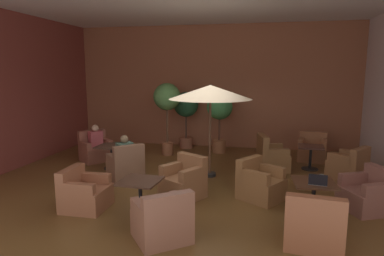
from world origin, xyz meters
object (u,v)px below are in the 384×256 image
object	(u,v)px
armchair_mid_center_east	(84,194)
cafe_table_rear_right	(311,153)
armchair_mid_center_north	(184,182)
patio_umbrella_tall_red	(210,93)
armchair_rear_right_south	(271,157)
armchair_front_right_north	(96,150)
cafe_table_front_right	(112,151)
potted_tree_mid_right	(167,101)
patron_blue_shirt	(125,150)
armchair_front_right_east	(126,166)
iced_drink_cup	(322,178)
armchair_front_left_east	(314,226)
armchair_rear_right_north	(348,166)
cafe_table_mid_center	(140,187)
armchair_front_left_south	(369,195)
potted_tree_left_corner	(186,109)
open_laptop	(318,182)
patron_by_window	(96,137)
armchair_rear_right_east	(312,150)
potted_tree_mid_left	(220,112)
armchair_front_left_north	(260,184)
armchair_mid_center_south	(162,222)
cafe_table_front_left	(314,190)

from	to	relation	value
armchair_mid_center_east	cafe_table_rear_right	distance (m)	5.83
armchair_mid_center_north	patio_umbrella_tall_red	distance (m)	2.36
armchair_rear_right_south	armchair_front_right_north	bearing A→B (deg)	-178.62
cafe_table_front_right	potted_tree_mid_right	distance (m)	2.40
potted_tree_mid_right	patron_blue_shirt	xyz separation A→B (m)	(-0.34, -2.53, -0.99)
armchair_front_right_east	cafe_table_front_right	bearing A→B (deg)	133.23
iced_drink_cup	potted_tree_mid_right	bearing A→B (deg)	136.69
armchair_front_left_east	armchair_front_right_north	xyz separation A→B (m)	(-5.56, 3.88, 0.00)
armchair_rear_right_north	potted_tree_mid_right	size ratio (longest dim) A/B	0.47
potted_tree_mid_right	iced_drink_cup	bearing A→B (deg)	-43.31
armchair_front_right_north	cafe_table_mid_center	world-z (taller)	armchair_front_right_north
armchair_front_left_south	potted_tree_left_corner	world-z (taller)	potted_tree_left_corner
potted_tree_mid_right	open_laptop	bearing A→B (deg)	-45.95
armchair_front_left_south	patron_by_window	distance (m)	7.10
cafe_table_front_right	armchair_mid_center_north	distance (m)	2.91
patio_umbrella_tall_red	patron_blue_shirt	bearing A→B (deg)	-162.18
armchair_rear_right_east	armchair_rear_right_north	bearing A→B (deg)	-69.47
armchair_front_right_east	potted_tree_mid_left	world-z (taller)	potted_tree_mid_left
armchair_front_left_south	armchair_rear_right_east	distance (m)	3.67
potted_tree_mid_left	armchair_front_left_north	bearing A→B (deg)	-70.99
armchair_front_left_east	armchair_mid_center_south	size ratio (longest dim) A/B	0.83
armchair_front_right_north	potted_tree_left_corner	size ratio (longest dim) A/B	0.56
cafe_table_rear_right	armchair_front_left_south	bearing A→B (deg)	-74.63
armchair_mid_center_east	potted_tree_left_corner	distance (m)	5.65
armchair_front_left_north	armchair_rear_right_south	distance (m)	2.24
cafe_table_front_left	potted_tree_mid_right	distance (m)	5.56
cafe_table_rear_right	armchair_rear_right_north	size ratio (longest dim) A/B	0.66
armchair_mid_center_north	potted_tree_mid_left	world-z (taller)	potted_tree_mid_left
armchair_front_right_east	patron_by_window	distance (m)	2.12
cafe_table_rear_right	armchair_rear_right_east	distance (m)	1.04
potted_tree_mid_left	patron_blue_shirt	size ratio (longest dim) A/B	2.90
armchair_front_left_north	armchair_front_right_east	world-z (taller)	armchair_front_right_east
cafe_table_mid_center	armchair_front_right_north	bearing A→B (deg)	128.52
armchair_mid_center_north	armchair_rear_right_east	distance (m)	4.77
armchair_mid_center_east	patron_blue_shirt	size ratio (longest dim) A/B	1.20
patron_blue_shirt	open_laptop	size ratio (longest dim) A/B	1.94
armchair_mid_center_north	open_laptop	world-z (taller)	armchair_mid_center_north
armchair_front_left_east	armchair_mid_center_north	xyz separation A→B (m)	(-2.35, 1.55, 0.02)
cafe_table_front_right	armchair_front_right_north	distance (m)	1.08
armchair_mid_center_north	potted_tree_left_corner	distance (m)	4.76
armchair_front_right_north	armchair_mid_center_south	world-z (taller)	armchair_front_right_north
armchair_rear_right_east	iced_drink_cup	bearing A→B (deg)	-95.36
armchair_front_left_south	open_laptop	xyz separation A→B (m)	(-1.02, -0.63, 0.39)
cafe_table_front_left	armchair_rear_right_north	bearing A→B (deg)	64.96
patron_by_window	open_laptop	distance (m)	6.38
cafe_table_rear_right	armchair_rear_right_north	bearing A→B (deg)	-39.03
armchair_front_right_north	armchair_front_right_east	size ratio (longest dim) A/B	1.04
armchair_mid_center_east	potted_tree_mid_right	size ratio (longest dim) A/B	0.35
potted_tree_mid_left	patron_blue_shirt	distance (m)	3.76
patron_by_window	patio_umbrella_tall_red	bearing A→B (deg)	-12.29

